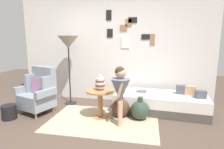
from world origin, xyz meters
TOP-DOWN VIEW (x-y plane):
  - ground_plane at (0.00, 0.00)m, footprint 12.00×12.00m
  - gallery_wall at (0.00, 1.95)m, footprint 4.80×0.12m
  - rug at (0.05, 0.60)m, footprint 2.06×1.37m
  - armchair at (-1.41, 0.80)m, footprint 0.87×0.76m
  - daybed at (1.14, 1.29)m, footprint 1.96×0.97m
  - pillow_head at (1.90, 1.14)m, footprint 0.20×0.13m
  - pillow_mid at (1.74, 1.34)m, footprint 0.23×0.16m
  - pillow_back at (1.56, 1.38)m, footprint 0.21×0.14m
  - side_table at (-0.05, 0.75)m, footprint 0.55×0.55m
  - vase_striped at (-0.06, 0.79)m, footprint 0.20×0.20m
  - floor_lamp at (-0.98, 1.44)m, footprint 0.48×0.48m
  - person_child at (0.39, 0.48)m, footprint 0.34×0.34m
  - book_on_daybed at (0.73, 1.38)m, footprint 0.22×0.16m
  - demijohn_near at (0.34, 0.88)m, footprint 0.37×0.37m
  - demijohn_far at (0.73, 0.82)m, footprint 0.37×0.37m
  - magazine_basket at (-1.80, 0.34)m, footprint 0.28×0.28m

SIDE VIEW (x-z plane):
  - ground_plane at x=0.00m, z-range 0.00..0.00m
  - rug at x=0.05m, z-range 0.00..0.01m
  - magazine_basket at x=-1.80m, z-range 0.00..0.28m
  - demijohn_far at x=0.73m, z-range -0.04..0.42m
  - demijohn_near at x=0.34m, z-range -0.04..0.42m
  - daybed at x=1.14m, z-range 0.00..0.40m
  - side_table at x=-0.05m, z-range 0.12..0.68m
  - book_on_daybed at x=0.73m, z-range 0.40..0.43m
  - armchair at x=-1.41m, z-range -0.05..0.92m
  - pillow_head at x=1.90m, z-range 0.40..0.56m
  - pillow_mid at x=1.74m, z-range 0.40..0.59m
  - pillow_back at x=1.56m, z-range 0.40..0.59m
  - vase_striped at x=-0.06m, z-range 0.54..0.83m
  - person_child at x=0.39m, z-range 0.15..1.23m
  - gallery_wall at x=0.00m, z-range 0.00..2.60m
  - floor_lamp at x=-0.98m, z-range 0.62..2.25m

